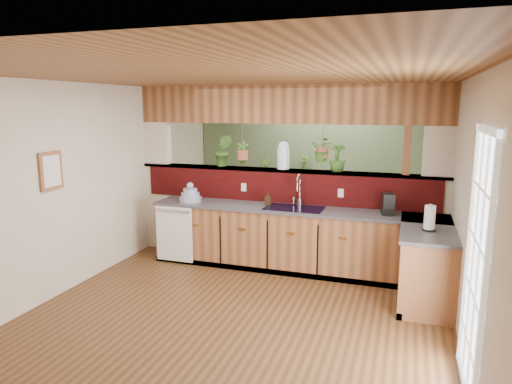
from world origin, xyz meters
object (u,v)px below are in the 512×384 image
(dish_stack, at_px, (190,196))
(shelving_console, at_px, (286,201))
(soap_dispenser, at_px, (268,199))
(paper_towel, at_px, (430,218))
(coffee_maker, at_px, (388,205))
(faucet, at_px, (299,189))
(glass_jar, at_px, (283,155))

(dish_stack, relative_size, shelving_console, 0.24)
(soap_dispenser, xyz_separation_m, shelving_console, (-0.31, 2.20, -0.49))
(dish_stack, height_order, paper_towel, paper_towel)
(coffee_maker, relative_size, paper_towel, 0.88)
(soap_dispenser, bearing_deg, faucet, 10.20)
(faucet, xyz_separation_m, dish_stack, (-1.60, -0.22, -0.16))
(soap_dispenser, distance_m, paper_towel, 2.27)
(faucet, xyz_separation_m, glass_jar, (-0.29, 0.22, 0.44))
(dish_stack, xyz_separation_m, shelving_console, (0.86, 2.34, -0.49))
(soap_dispenser, bearing_deg, shelving_console, 97.93)
(faucet, bearing_deg, paper_towel, -25.03)
(dish_stack, distance_m, shelving_console, 2.54)
(paper_towel, height_order, glass_jar, glass_jar)
(soap_dispenser, relative_size, paper_towel, 0.60)
(faucet, distance_m, paper_towel, 1.90)
(soap_dispenser, distance_m, coffee_maker, 1.66)
(dish_stack, bearing_deg, soap_dispenser, 6.98)
(coffee_maker, distance_m, paper_towel, 0.84)
(faucet, height_order, shelving_console, faucet)
(paper_towel, xyz_separation_m, shelving_console, (-2.46, 2.92, -0.54))
(dish_stack, height_order, glass_jar, glass_jar)
(coffee_maker, xyz_separation_m, glass_jar, (-1.52, 0.34, 0.57))
(faucet, bearing_deg, shelving_console, 109.31)
(dish_stack, relative_size, coffee_maker, 1.20)
(shelving_console, bearing_deg, glass_jar, -92.71)
(dish_stack, xyz_separation_m, paper_towel, (3.32, -0.58, 0.05))
(soap_dispenser, height_order, paper_towel, paper_towel)
(glass_jar, bearing_deg, paper_towel, -26.95)
(glass_jar, relative_size, shelving_console, 0.30)
(glass_jar, height_order, shelving_console, glass_jar)
(coffee_maker, relative_size, shelving_console, 0.20)
(coffee_maker, height_order, shelving_console, coffee_maker)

